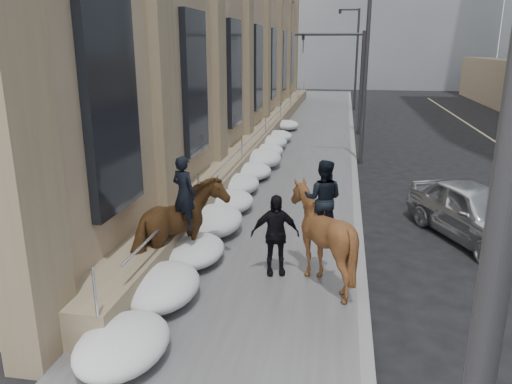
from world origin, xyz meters
TOP-DOWN VIEW (x-y plane):
  - ground at (0.00, 0.00)m, footprint 140.00×140.00m
  - sidewalk at (0.00, 10.00)m, footprint 5.00×80.00m
  - curb at (2.62, 10.00)m, footprint 0.24×80.00m
  - bg_building_far at (-6.00, 72.00)m, footprint 24.00×12.00m
  - streetlight_near at (2.74, -6.00)m, footprint 1.71×0.24m
  - streetlight_mid at (2.74, 14.00)m, footprint 1.71×0.24m
  - streetlight_far at (2.74, 34.00)m, footprint 1.71×0.24m
  - traffic_signal at (2.07, 22.00)m, footprint 4.10×0.22m
  - snow_bank at (-1.42, 8.11)m, footprint 1.70×18.10m
  - mounted_horse_left at (-1.53, 1.51)m, footprint 2.05×2.73m
  - mounted_horse_right at (1.68, 1.52)m, footprint 1.93×2.13m
  - pedestrian at (0.64, 1.74)m, footprint 1.18×0.70m
  - car_silver at (5.73, 5.02)m, footprint 3.58×5.01m

SIDE VIEW (x-z plane):
  - ground at x=0.00m, z-range 0.00..0.00m
  - sidewalk at x=0.00m, z-range 0.00..0.12m
  - curb at x=2.62m, z-range 0.00..0.12m
  - snow_bank at x=-1.42m, z-range 0.09..0.85m
  - car_silver at x=5.73m, z-range 0.00..1.59m
  - pedestrian at x=0.64m, z-range 0.12..2.01m
  - mounted_horse_left at x=-1.53m, z-range -0.13..2.58m
  - mounted_horse_right at x=1.68m, z-range -0.08..2.66m
  - traffic_signal at x=2.07m, z-range 1.00..7.00m
  - streetlight_near at x=2.74m, z-range 0.58..8.58m
  - streetlight_mid at x=2.74m, z-range 0.58..8.58m
  - streetlight_far at x=2.74m, z-range 0.58..8.58m
  - bg_building_far at x=-6.00m, z-range 0.00..20.00m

